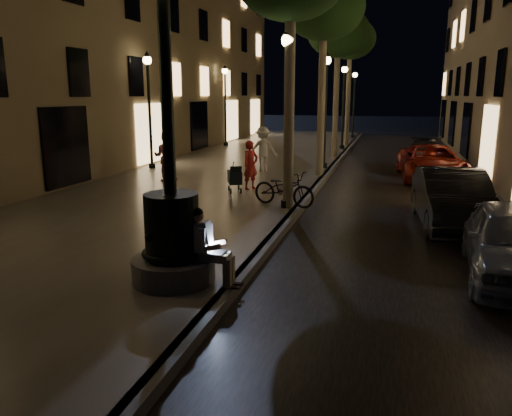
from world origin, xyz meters
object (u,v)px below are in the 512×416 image
(pedestrian_red, at_px, (251,165))
(pedestrian_white, at_px, (263,149))
(lamp_curb_d, at_px, (354,95))
(lamp_curb_a, at_px, (287,96))
(seated_man_laptop, at_px, (207,244))
(car_third, at_px, (431,163))
(lamp_curb_b, at_px, (326,96))
(tree_far, at_px, (350,40))
(bicycle, at_px, (284,189))
(pedestrian_pink, at_px, (166,156))
(stroller, at_px, (235,177))
(lamp_left_b, at_px, (149,96))
(car_rear, at_px, (425,153))
(fountain_lamppost, at_px, (172,223))
(car_second, at_px, (452,199))
(tree_second, at_px, (324,9))
(tree_third, at_px, (338,33))
(lamp_curb_c, at_px, (344,95))
(lamp_left_c, at_px, (225,95))

(pedestrian_red, height_order, pedestrian_white, pedestrian_white)
(lamp_curb_d, bearing_deg, lamp_curb_a, -90.00)
(seated_man_laptop, bearing_deg, car_third, 71.41)
(lamp_curb_b, bearing_deg, pedestrian_red, -106.68)
(tree_far, xyz_separation_m, pedestrian_white, (-2.39, -11.56, -5.33))
(bicycle, bearing_deg, lamp_curb_a, -133.33)
(seated_man_laptop, xyz_separation_m, lamp_curb_d, (0.09, 30.00, 2.35))
(lamp_curb_d, distance_m, pedestrian_pink, 21.60)
(stroller, relative_size, pedestrian_red, 0.61)
(tree_far, xyz_separation_m, lamp_left_b, (-7.18, -12.00, -3.20))
(car_rear, bearing_deg, fountain_lamppost, -102.83)
(car_second, height_order, bicycle, car_second)
(tree_second, distance_m, car_rear, 8.68)
(pedestrian_pink, bearing_deg, tree_third, -130.97)
(lamp_curb_a, bearing_deg, pedestrian_white, 109.69)
(seated_man_laptop, relative_size, lamp_curb_d, 0.27)
(tree_third, relative_size, lamp_curb_b, 1.50)
(car_second, bearing_deg, lamp_left_b, 146.90)
(tree_far, relative_size, lamp_curb_d, 1.56)
(car_second, height_order, pedestrian_red, pedestrian_red)
(tree_far, relative_size, lamp_curb_c, 1.56)
(tree_third, bearing_deg, car_rear, -13.09)
(car_second, xyz_separation_m, pedestrian_red, (-5.99, 2.67, 0.28))
(tree_far, distance_m, lamp_left_b, 14.34)
(pedestrian_white, bearing_deg, fountain_lamppost, 78.61)
(tree_third, height_order, stroller, tree_third)
(lamp_curb_c, xyz_separation_m, lamp_curb_d, (0.00, 8.00, 0.00))
(tree_far, bearing_deg, fountain_lamppost, -91.86)
(tree_far, bearing_deg, tree_third, -90.76)
(lamp_left_c, distance_m, pedestrian_white, 10.90)
(lamp_curb_d, relative_size, lamp_left_c, 1.00)
(seated_man_laptop, relative_size, car_rear, 0.31)
(fountain_lamppost, xyz_separation_m, stroller, (-1.34, 7.72, -0.52))
(seated_man_laptop, distance_m, tree_third, 18.75)
(tree_second, height_order, pedestrian_pink, tree_second)
(car_third, distance_m, bicycle, 8.16)
(lamp_curb_a, xyz_separation_m, pedestrian_white, (-2.31, 6.44, -2.13))
(lamp_curb_c, bearing_deg, lamp_left_b, -125.37)
(tree_far, xyz_separation_m, lamp_curb_a, (-0.08, -18.00, -3.20))
(bicycle, bearing_deg, stroller, 68.62)
(lamp_curb_c, bearing_deg, tree_third, -90.00)
(lamp_curb_c, xyz_separation_m, pedestrian_red, (-1.69, -13.63, -2.23))
(car_third, relative_size, car_rear, 1.17)
(fountain_lamppost, relative_size, car_second, 1.18)
(seated_man_laptop, xyz_separation_m, tree_second, (0.19, 12.00, 5.44))
(tree_far, xyz_separation_m, car_second, (4.22, -18.30, -5.71))
(tree_third, bearing_deg, fountain_lamppost, -92.23)
(bicycle, bearing_deg, lamp_curb_c, 16.77)
(lamp_curb_b, bearing_deg, fountain_lamppost, -92.86)
(car_rear, bearing_deg, bicycle, -108.57)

